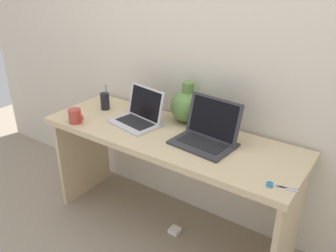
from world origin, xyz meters
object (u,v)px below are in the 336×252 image
Objects in this scene: laptop_left at (140,114)px; scissors at (276,186)px; green_vase at (188,106)px; pen_cup at (105,101)px; laptop_right at (208,132)px; power_brick at (175,230)px; coffee_mug at (75,116)px.

laptop_left reaches higher than scissors.
green_vase reaches higher than laptop_left.
laptop_left is at bearing -141.86° from green_vase.
scissors is at bearing -10.36° from pen_cup.
pen_cup is at bearing 177.78° from laptop_right.
laptop_right is 5.31× the size of power_brick.
power_brick is (-0.67, 0.15, -0.72)m from scissors.
power_brick is at bearing -7.67° from pen_cup.
scissors is at bearing -11.89° from laptop_left.
coffee_mug is (-0.85, -0.25, -0.02)m from laptop_right.
power_brick is at bearing 167.01° from scissors.
laptop_left is at bearing 168.11° from scissors.
scissors is at bearing -12.99° from power_brick.
laptop_right reaches higher than power_brick.
power_brick is (0.07, -0.24, -0.83)m from green_vase.
coffee_mug is (-0.35, -0.24, -0.01)m from laptop_left.
green_vase is 3.84× the size of power_brick.
laptop_left is at bearing -179.59° from laptop_right.
pen_cup is at bearing 172.33° from power_brick.
laptop_left is 0.31m from green_vase.
laptop_right is 0.53m from scissors.
laptop_right is at bearing -2.22° from pen_cup.
green_vase is 0.74m from coffee_mug.
scissors is at bearing -23.55° from laptop_right.
green_vase is (-0.26, 0.19, 0.04)m from laptop_right.
power_brick is at bearing -163.19° from laptop_right.
laptop_left is 0.42m from coffee_mug.
coffee_mug is 1.03m from power_brick.
laptop_left is at bearing 35.18° from coffee_mug.
laptop_left reaches higher than coffee_mug.
laptop_right is 3.03× the size of coffee_mug.
green_vase is at bearing 105.98° from power_brick.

